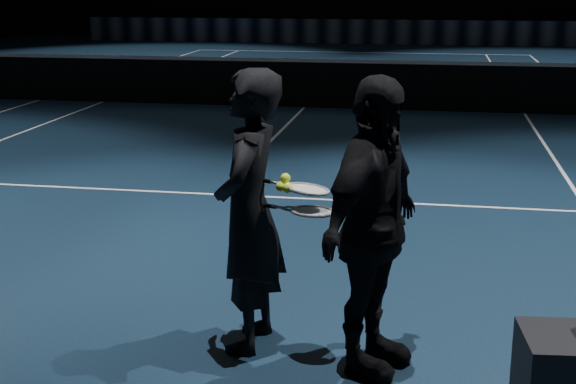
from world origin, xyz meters
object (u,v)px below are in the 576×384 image
(tennis_balls, at_px, (285,185))
(player_b, at_px, (372,228))
(racket_lower, at_px, (312,211))
(racket_upper, at_px, (308,189))
(player_a, at_px, (249,212))

(tennis_balls, bearing_deg, player_b, -14.22)
(player_b, xyz_separation_m, racket_lower, (-0.39, 0.10, 0.06))
(player_b, distance_m, racket_upper, 0.49)
(player_b, distance_m, tennis_balls, 0.63)
(player_a, distance_m, tennis_balls, 0.33)
(tennis_balls, bearing_deg, racket_upper, -0.17)
(player_a, height_order, racket_lower, player_a)
(racket_lower, relative_size, racket_upper, 1.00)
(player_b, relative_size, racket_upper, 2.78)
(player_a, xyz_separation_m, racket_lower, (0.44, -0.11, 0.06))
(tennis_balls, bearing_deg, player_a, 167.38)
(player_b, distance_m, racket_lower, 0.40)
(racket_upper, bearing_deg, player_a, -178.29)
(player_a, height_order, player_b, same)
(player_b, bearing_deg, player_a, 98.52)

